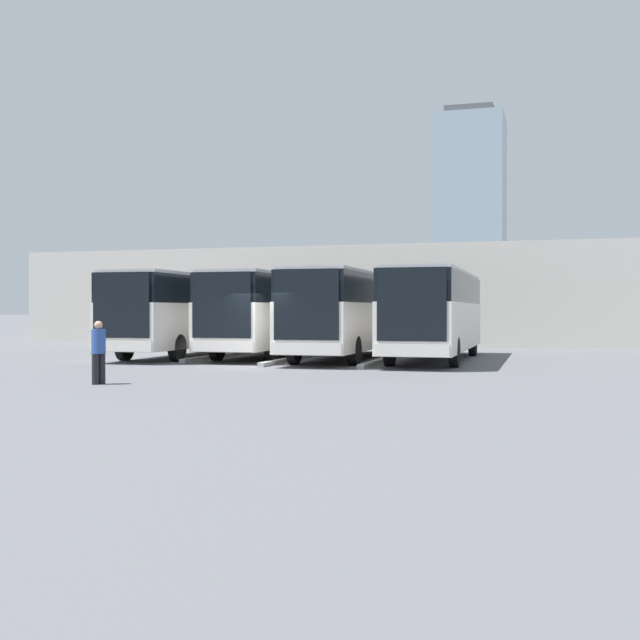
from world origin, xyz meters
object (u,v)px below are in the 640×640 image
pedestrian (99,350)px  bus_2 (275,311)px  bus_0 (436,311)px  bus_3 (190,311)px  bus_1 (348,311)px

pedestrian → bus_2: bearing=-158.8°
bus_0 → bus_2: bearing=-9.5°
bus_0 → pedestrian: bearing=59.8°
bus_2 → bus_3: 3.56m
bus_2 → bus_1: bearing=161.9°
bus_0 → bus_2: same height
bus_1 → bus_2: same height
bus_0 → bus_1: size_ratio=1.00×
bus_1 → bus_0: bearing=179.6°
bus_1 → pedestrian: bearing=73.3°
bus_0 → bus_3: (10.36, -0.15, 0.00)m
bus_0 → bus_3: bearing=-1.9°
bus_0 → pedestrian: bus_0 is taller
bus_1 → pedestrian: (3.44, 12.31, -1.00)m
bus_1 → pedestrian: bus_1 is taller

